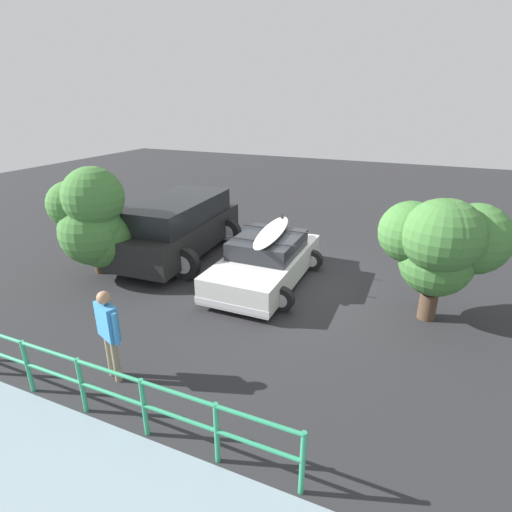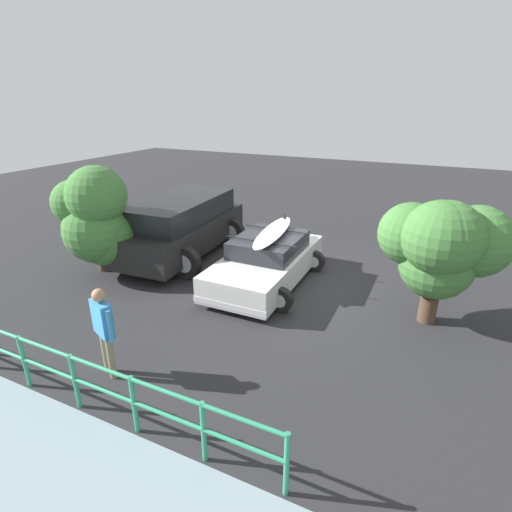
{
  "view_description": "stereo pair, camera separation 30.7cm",
  "coord_description": "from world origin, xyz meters",
  "px_view_note": "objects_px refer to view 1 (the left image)",
  "views": [
    {
      "loc": [
        -2.84,
        8.89,
        4.49
      ],
      "look_at": [
        0.67,
        0.79,
        0.95
      ],
      "focal_mm": 28.0,
      "sensor_mm": 36.0,
      "label": 1
    },
    {
      "loc": [
        -3.12,
        8.76,
        4.49
      ],
      "look_at": [
        0.67,
        0.79,
        0.95
      ],
      "focal_mm": 28.0,
      "sensor_mm": 36.0,
      "label": 2
    }
  ],
  "objects_px": {
    "suv_car": "(178,227)",
    "bush_near_left": "(443,242)",
    "sedan_car": "(266,261)",
    "person_bystander": "(108,328)",
    "bush_near_right": "(95,222)"
  },
  "relations": [
    {
      "from": "suv_car",
      "to": "person_bystander",
      "type": "height_order",
      "value": "suv_car"
    },
    {
      "from": "suv_car",
      "to": "bush_near_right",
      "type": "xyz_separation_m",
      "value": [
        1.14,
        2.04,
        0.58
      ]
    },
    {
      "from": "sedan_car",
      "to": "bush_near_right",
      "type": "relative_size",
      "value": 1.36
    },
    {
      "from": "sedan_car",
      "to": "person_bystander",
      "type": "height_order",
      "value": "person_bystander"
    },
    {
      "from": "sedan_car",
      "to": "suv_car",
      "type": "distance_m",
      "value": 3.14
    },
    {
      "from": "person_bystander",
      "to": "bush_near_right",
      "type": "height_order",
      "value": "bush_near_right"
    },
    {
      "from": "sedan_car",
      "to": "bush_near_left",
      "type": "distance_m",
      "value": 4.15
    },
    {
      "from": "suv_car",
      "to": "bush_near_left",
      "type": "bearing_deg",
      "value": 171.47
    },
    {
      "from": "sedan_car",
      "to": "suv_car",
      "type": "relative_size",
      "value": 0.82
    },
    {
      "from": "person_bystander",
      "to": "sedan_car",
      "type": "bearing_deg",
      "value": -101.37
    },
    {
      "from": "sedan_car",
      "to": "bush_near_right",
      "type": "bearing_deg",
      "value": 18.3
    },
    {
      "from": "suv_car",
      "to": "person_bystander",
      "type": "distance_m",
      "value": 5.64
    },
    {
      "from": "bush_near_left",
      "to": "bush_near_right",
      "type": "distance_m",
      "value": 8.21
    },
    {
      "from": "sedan_car",
      "to": "person_bystander",
      "type": "xyz_separation_m",
      "value": [
        0.92,
        4.57,
        0.4
      ]
    },
    {
      "from": "suv_car",
      "to": "bush_near_left",
      "type": "distance_m",
      "value": 7.14
    }
  ]
}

